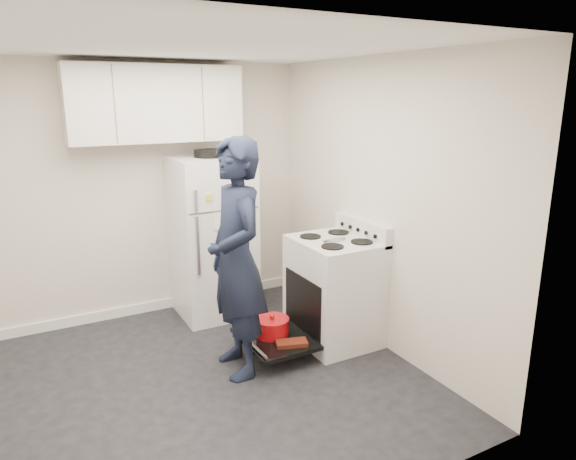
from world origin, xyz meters
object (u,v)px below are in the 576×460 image
electric_range (333,291)px  person (236,259)px  open_oven_door (274,333)px  refrigerator (213,237)px

electric_range → person: (-0.96, -0.08, 0.48)m
electric_range → open_oven_door: size_ratio=1.57×
electric_range → refrigerator: (-0.72, 1.10, 0.34)m
electric_range → open_oven_door: 0.65m
open_oven_door → person: person is taller
open_oven_door → electric_range: bearing=-2.0°
electric_range → person: bearing=-175.3°
refrigerator → person: (-0.24, -1.18, 0.14)m
open_oven_door → person: 0.85m
electric_range → refrigerator: bearing=123.4°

